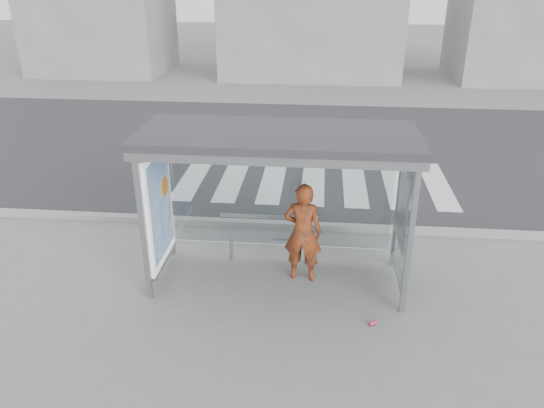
{
  "coord_description": "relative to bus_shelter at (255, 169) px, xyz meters",
  "views": [
    {
      "loc": [
        0.65,
        -7.63,
        4.97
      ],
      "look_at": [
        -0.11,
        0.2,
        1.33
      ],
      "focal_mm": 35.0,
      "sensor_mm": 36.0,
      "label": 1
    }
  ],
  "objects": [
    {
      "name": "building_left",
      "position": [
        -9.63,
        17.94,
        1.02
      ],
      "size": [
        6.0,
        5.0,
        6.0
      ],
      "primitive_type": "cube",
      "color": "slate",
      "rests_on": "ground"
    },
    {
      "name": "soda_can",
      "position": [
        1.9,
        -1.15,
        -1.95
      ],
      "size": [
        0.14,
        0.13,
        0.07
      ],
      "primitive_type": "cylinder",
      "rotation": [
        0.0,
        1.57,
        0.61
      ],
      "color": "#F24775",
      "rests_on": "ground"
    },
    {
      "name": "bus_shelter",
      "position": [
        0.0,
        0.0,
        0.0
      ],
      "size": [
        4.25,
        1.65,
        2.62
      ],
      "color": "gray",
      "rests_on": "ground"
    },
    {
      "name": "building_center",
      "position": [
        0.37,
        17.94,
        0.52
      ],
      "size": [
        8.0,
        5.0,
        5.0
      ],
      "primitive_type": "cube",
      "color": "slate",
      "rests_on": "ground"
    },
    {
      "name": "bench",
      "position": [
        0.17,
        0.52,
        -1.45
      ],
      "size": [
        1.73,
        0.22,
        0.89
      ],
      "color": "slate",
      "rests_on": "ground"
    },
    {
      "name": "road",
      "position": [
        0.37,
        6.94,
        -1.98
      ],
      "size": [
        30.0,
        10.0,
        0.01
      ],
      "primitive_type": "cube",
      "color": "#2C2C2F",
      "rests_on": "ground"
    },
    {
      "name": "curb",
      "position": [
        0.37,
        1.89,
        -1.92
      ],
      "size": [
        30.0,
        0.18,
        0.12
      ],
      "primitive_type": "cube",
      "color": "gray",
      "rests_on": "ground"
    },
    {
      "name": "ground",
      "position": [
        0.37,
        -0.06,
        -1.98
      ],
      "size": [
        80.0,
        80.0,
        0.0
      ],
      "primitive_type": "plane",
      "color": "slate",
      "rests_on": "ground"
    },
    {
      "name": "crosswalk",
      "position": [
        0.87,
        4.44,
        -1.98
      ],
      "size": [
        6.55,
        3.0,
        0.0
      ],
      "color": "silver",
      "rests_on": "ground"
    },
    {
      "name": "person",
      "position": [
        0.78,
        0.05,
        -1.11
      ],
      "size": [
        0.67,
        0.47,
        1.75
      ],
      "primitive_type": "imported",
      "rotation": [
        0.0,
        0.0,
        3.06
      ],
      "color": "#BF4B12",
      "rests_on": "ground"
    }
  ]
}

